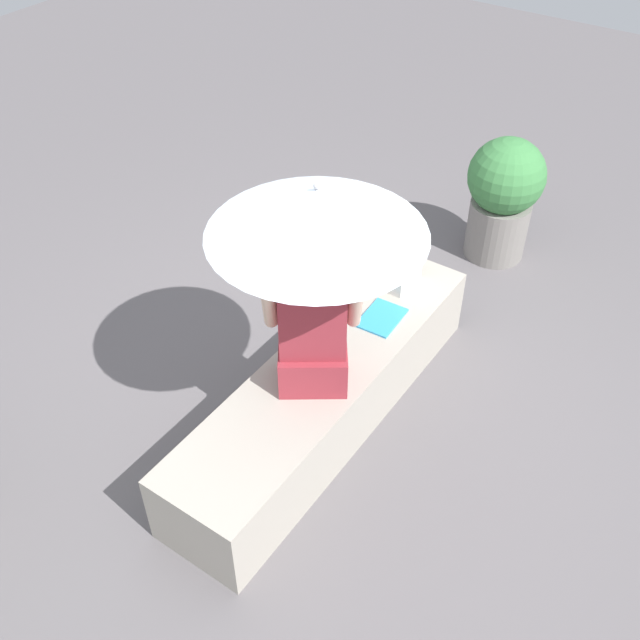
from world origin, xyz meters
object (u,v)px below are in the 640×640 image
handbag_black (402,266)px  magazine (382,318)px  parasol (317,212)px  person_seated (312,322)px  planter_far (503,195)px

handbag_black → magazine: handbag_black is taller
parasol → magazine: parasol is taller
magazine → person_seated: bearing=172.7°
planter_far → handbag_black: bearing=174.2°
person_seated → parasol: 0.61m
person_seated → magazine: person_seated is taller
person_seated → handbag_black: 0.98m
parasol → handbag_black: bearing=2.4°
handbag_black → magazine: size_ratio=0.97×
magazine → planter_far: planter_far is taller
handbag_black → magazine: 0.37m
person_seated → planter_far: person_seated is taller
person_seated → handbag_black: person_seated is taller
person_seated → planter_far: bearing=-2.5°
handbag_black → magazine: bearing=-168.0°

